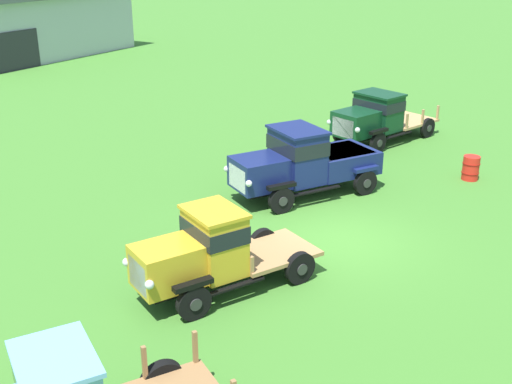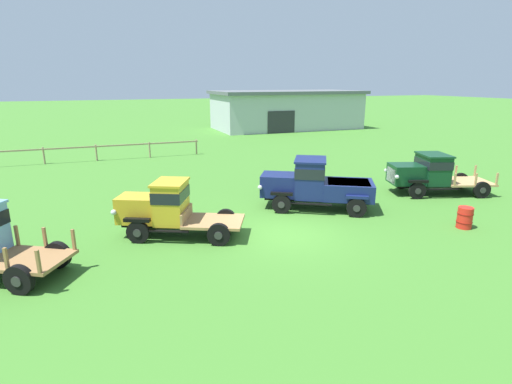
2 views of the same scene
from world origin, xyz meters
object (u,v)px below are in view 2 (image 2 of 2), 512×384
vintage_truck_midrow_center (315,184)px  vintage_truck_far_side (428,172)px  farm_shed (286,110)px  vintage_truck_second_in_line (166,208)px  oil_drum_beside_row (465,218)px

vintage_truck_midrow_center → vintage_truck_far_side: vintage_truck_midrow_center is taller
farm_shed → vintage_truck_second_in_line: (-18.93, -30.08, -1.17)m
farm_shed → oil_drum_beside_row: size_ratio=20.69×
vintage_truck_far_side → vintage_truck_second_in_line: bearing=-175.3°
vintage_truck_second_in_line → vintage_truck_far_side: vintage_truck_second_in_line is taller
oil_drum_beside_row → vintage_truck_second_in_line: bearing=162.9°
vintage_truck_far_side → oil_drum_beside_row: size_ratio=6.42×
vintage_truck_midrow_center → vintage_truck_second_in_line: bearing=-171.8°
vintage_truck_midrow_center → vintage_truck_far_side: bearing=1.1°
farm_shed → oil_drum_beside_row: (-8.04, -33.42, -1.82)m
vintage_truck_second_in_line → vintage_truck_midrow_center: size_ratio=0.93×
vintage_truck_second_in_line → oil_drum_beside_row: vintage_truck_second_in_line is taller
vintage_truck_second_in_line → oil_drum_beside_row: (10.89, -3.34, -0.65)m
farm_shed → vintage_truck_midrow_center: (-12.26, -29.11, -1.11)m
farm_shed → vintage_truck_second_in_line: bearing=-122.2°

